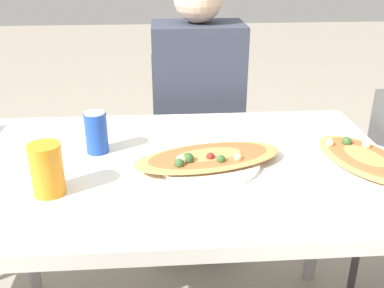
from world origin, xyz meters
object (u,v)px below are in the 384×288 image
Objects in this scene: pizza_second at (363,160)px; dining_table at (176,186)px; chair_far_seated at (196,140)px; person_seated at (198,102)px; drink_glass at (47,169)px; pizza_main at (208,159)px; soda_can at (96,132)px.

dining_table is at bearing 173.89° from pizza_second.
chair_far_seated is 2.28× the size of pizza_second.
person_seated is 0.88m from drink_glass.
dining_table is 0.13m from pizza_main.
pizza_main is (-0.03, -0.75, 0.27)m from chair_far_seated.
drink_glass reaches higher than chair_far_seated.
drink_glass is 0.85m from pizza_second.
drink_glass is (-0.44, -0.87, 0.31)m from chair_far_seated.
person_seated reaches higher than drink_glass.
chair_far_seated is (0.12, 0.73, -0.17)m from dining_table.
soda_can is at bearing 69.16° from drink_glass.
person_seated is at bearing 79.37° from dining_table.
dining_table is at bearing 80.97° from chair_far_seated.
soda_can is 0.33× the size of pizza_second.
pizza_second is at bearing 117.59° from chair_far_seated.
chair_far_seated is at bearing -90.00° from person_seated.
drink_glass is (-0.44, -0.76, 0.09)m from person_seated.
soda_can is at bearing 168.83° from pizza_second.
person_seated is 0.63m from soda_can.
chair_far_seated is 6.50× the size of drink_glass.
person_seated is 9.20× the size of drink_glass.
soda_can is (-0.35, -0.63, 0.31)m from chair_far_seated.
soda_can reaches higher than chair_far_seated.
pizza_second is at bearing -6.11° from dining_table.
soda_can reaches higher than pizza_main.
soda_can is 0.26m from drink_glass.
pizza_second is at bearing 121.37° from person_seated.
person_seated reaches higher than chair_far_seated.
dining_table is 10.05× the size of soda_can.
drink_glass is (-0.41, -0.13, 0.05)m from pizza_main.
drink_glass reaches higher than pizza_main.
soda_can is at bearing 56.45° from person_seated.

